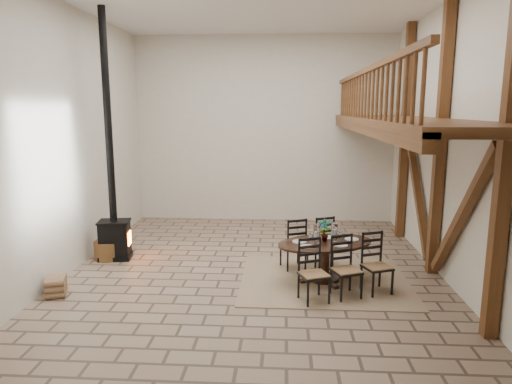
# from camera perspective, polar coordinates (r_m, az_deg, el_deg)

# --- Properties ---
(ground) EXTENTS (8.00, 8.00, 0.00)m
(ground) POSITION_cam_1_polar(r_m,az_deg,el_deg) (9.06, -0.13, -9.49)
(ground) COLOR gray
(ground) RESTS_ON ground
(room_shell) EXTENTS (7.02, 8.02, 5.01)m
(room_shell) POSITION_cam_1_polar(r_m,az_deg,el_deg) (8.52, 7.99, 9.84)
(room_shell) COLOR silver
(room_shell) RESTS_ON ground
(rug) EXTENTS (3.00, 2.50, 0.02)m
(rug) POSITION_cam_1_polar(r_m,az_deg,el_deg) (8.54, 8.52, -10.83)
(rug) COLOR tan
(rug) RESTS_ON ground
(dining_table) EXTENTS (2.13, 2.31, 1.14)m
(dining_table) POSITION_cam_1_polar(r_m,az_deg,el_deg) (8.31, 8.92, -8.55)
(dining_table) COLOR black
(dining_table) RESTS_ON ground
(wood_stove) EXTENTS (0.69, 0.57, 5.00)m
(wood_stove) POSITION_cam_1_polar(r_m,az_deg,el_deg) (9.75, -17.45, -1.62)
(wood_stove) COLOR black
(wood_stove) RESTS_ON ground
(log_basket) EXTENTS (0.58, 0.58, 0.48)m
(log_basket) POSITION_cam_1_polar(r_m,az_deg,el_deg) (10.02, -17.96, -6.79)
(log_basket) COLOR brown
(log_basket) RESTS_ON ground
(log_stack) EXTENTS (0.43, 0.50, 0.32)m
(log_stack) POSITION_cam_1_polar(r_m,az_deg,el_deg) (8.48, -23.73, -10.72)
(log_stack) COLOR #A4815B
(log_stack) RESTS_ON ground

